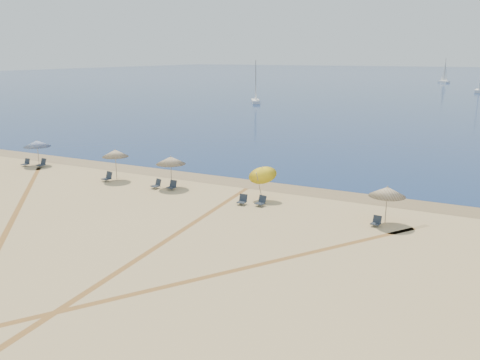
# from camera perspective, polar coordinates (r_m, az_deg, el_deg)

# --- Properties ---
(ocean) EXTENTS (500.00, 500.00, 0.00)m
(ocean) POSITION_cam_1_polar(r_m,az_deg,el_deg) (234.95, 23.45, 10.77)
(ocean) COLOR #0C2151
(ocean) RESTS_ON ground
(wet_sand) EXTENTS (500.00, 500.00, 0.00)m
(wet_sand) POSITION_cam_1_polar(r_m,az_deg,el_deg) (37.64, 2.73, -0.57)
(wet_sand) COLOR olive
(wet_sand) RESTS_ON ground
(umbrella_0) EXTENTS (2.32, 2.32, 2.28)m
(umbrella_0) POSITION_cam_1_polar(r_m,az_deg,el_deg) (47.64, -22.33, 3.90)
(umbrella_0) COLOR gray
(umbrella_0) RESTS_ON ground
(umbrella_1) EXTENTS (2.05, 2.05, 2.45)m
(umbrella_1) POSITION_cam_1_polar(r_m,az_deg,el_deg) (40.06, -14.17, 3.01)
(umbrella_1) COLOR gray
(umbrella_1) RESTS_ON ground
(umbrella_2) EXTENTS (2.21, 2.21, 2.36)m
(umbrella_2) POSITION_cam_1_polar(r_m,az_deg,el_deg) (36.99, -7.98, 2.25)
(umbrella_2) COLOR gray
(umbrella_2) RESTS_ON ground
(umbrella_3) EXTENTS (1.92, 1.97, 2.58)m
(umbrella_3) POSITION_cam_1_polar(r_m,az_deg,el_deg) (33.57, 2.55, 0.93)
(umbrella_3) COLOR gray
(umbrella_3) RESTS_ON ground
(umbrella_4) EXTENTS (2.13, 2.13, 2.25)m
(umbrella_4) POSITION_cam_1_polar(r_m,az_deg,el_deg) (29.96, 16.60, -1.29)
(umbrella_4) COLOR gray
(umbrella_4) RESTS_ON ground
(chair_0) EXTENTS (0.56, 0.65, 0.66)m
(chair_0) POSITION_cam_1_polar(r_m,az_deg,el_deg) (47.90, -23.40, 1.83)
(chair_0) COLOR #1D232D
(chair_0) RESTS_ON ground
(chair_1) EXTENTS (0.70, 0.79, 0.74)m
(chair_1) POSITION_cam_1_polar(r_m,az_deg,el_deg) (46.94, -21.83, 1.80)
(chair_1) COLOR #1D232D
(chair_1) RESTS_ON ground
(chair_2) EXTENTS (0.71, 0.79, 0.72)m
(chair_2) POSITION_cam_1_polar(r_m,az_deg,el_deg) (40.09, -14.99, 0.34)
(chair_2) COLOR #1D232D
(chair_2) RESTS_ON ground
(chair_3) EXTENTS (0.76, 0.81, 0.68)m
(chair_3) POSITION_cam_1_polar(r_m,az_deg,el_deg) (37.15, -9.57, -0.48)
(chair_3) COLOR #1D232D
(chair_3) RESTS_ON ground
(chair_4) EXTENTS (0.60, 0.69, 0.68)m
(chair_4) POSITION_cam_1_polar(r_m,az_deg,el_deg) (36.60, -7.82, -0.64)
(chair_4) COLOR #1D232D
(chair_4) RESTS_ON ground
(chair_5) EXTENTS (0.57, 0.66, 0.65)m
(chair_5) POSITION_cam_1_polar(r_m,az_deg,el_deg) (32.75, 0.29, -2.31)
(chair_5) COLOR #1D232D
(chair_5) RESTS_ON ground
(chair_6) EXTENTS (0.66, 0.73, 0.66)m
(chair_6) POSITION_cam_1_polar(r_m,az_deg,el_deg) (32.47, 2.46, -2.46)
(chair_6) COLOR #1D232D
(chair_6) RESTS_ON ground
(chair_7) EXTENTS (0.58, 0.65, 0.59)m
(chair_7) POSITION_cam_1_polar(r_m,az_deg,el_deg) (29.75, 15.42, -4.63)
(chair_7) COLOR #1D232D
(chair_7) RESTS_ON ground
(sailboat_1) EXTENTS (1.85, 6.61, 9.79)m
(sailboat_1) POSITION_cam_1_polar(r_m,az_deg,el_deg) (145.89, 25.90, 10.25)
(sailboat_1) COLOR white
(sailboat_1) RESTS_ON ocean
(sailboat_2) EXTENTS (4.12, 5.71, 8.55)m
(sailboat_2) POSITION_cam_1_polar(r_m,az_deg,el_deg) (102.26, 1.83, 10.31)
(sailboat_2) COLOR white
(sailboat_2) RESTS_ON ocean
(sailboat_3) EXTENTS (4.39, 5.39, 8.33)m
(sailboat_3) POSITION_cam_1_polar(r_m,az_deg,el_deg) (190.37, 22.47, 11.07)
(sailboat_3) COLOR white
(sailboat_3) RESTS_ON ocean
(tire_tracks) EXTENTS (54.87, 42.78, 0.00)m
(tire_tracks) POSITION_cam_1_polar(r_m,az_deg,el_deg) (27.30, -14.04, -6.84)
(tire_tracks) COLOR tan
(tire_tracks) RESTS_ON ground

